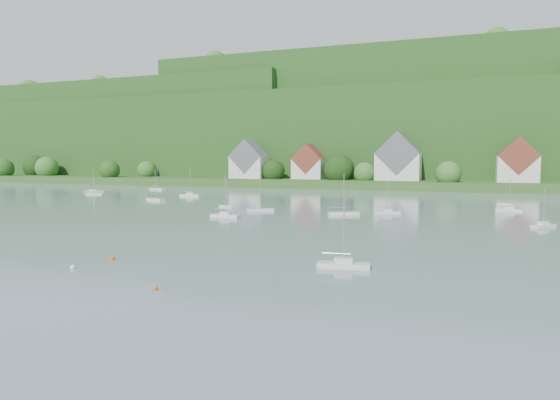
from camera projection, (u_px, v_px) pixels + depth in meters
name	position (u px, v px, depth m)	size (l,w,h in m)	color
far_shore_strip	(389.00, 183.00, 199.67)	(600.00, 60.00, 3.00)	#2E4F1D
forested_ridge	(409.00, 136.00, 261.91)	(620.00, 181.22, 69.89)	#173A12
village_building_0	(249.00, 162.00, 205.92)	(14.00, 10.40, 16.00)	silver
village_building_1	(309.00, 164.00, 199.20)	(12.00, 9.36, 14.00)	silver
village_building_2	(398.00, 161.00, 186.02)	(16.00, 11.44, 18.00)	silver
village_building_3	(517.00, 163.00, 170.37)	(13.00, 10.40, 15.50)	silver
near_sailboat_3	(344.00, 264.00, 49.30)	(5.31, 2.10, 6.97)	silver
mooring_buoy_1	(73.00, 269.00, 48.99)	(0.50, 0.50, 0.50)	white
mooring_buoy_2	(156.00, 290.00, 41.02)	(0.40, 0.40, 0.40)	#EF5A00
mooring_buoy_3	(113.00, 260.00, 53.43)	(0.48, 0.48, 0.48)	#EF5A00
far_sailboat_cluster	(374.00, 203.00, 119.05)	(199.53, 71.40, 8.71)	silver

